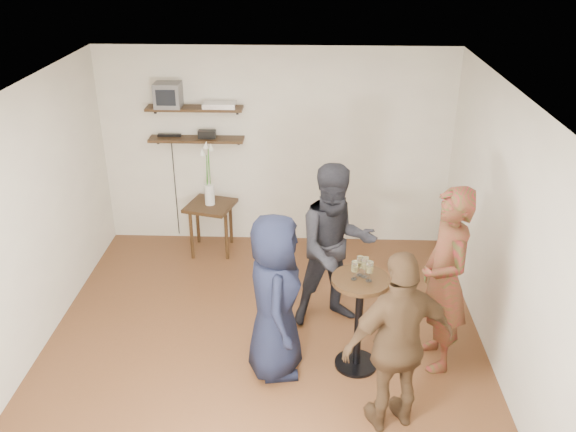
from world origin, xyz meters
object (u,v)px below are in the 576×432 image
object	(u,v)px
side_table	(211,212)
person_navy	(275,297)
person_dark	(336,247)
dvd_deck	(220,105)
person_brown	(399,343)
crt_monitor	(168,95)
drinks_table	(359,311)
person_plaid	(444,280)
radio	(207,134)

from	to	relation	value
side_table	person_navy	bearing A→B (deg)	-67.76
person_dark	dvd_deck	bearing A→B (deg)	113.37
side_table	person_brown	world-z (taller)	person_brown
crt_monitor	person_brown	distance (m)	4.29
side_table	person_brown	xyz separation A→B (m)	(2.01, -3.02, 0.27)
person_navy	person_brown	distance (m)	1.24
drinks_table	person_brown	world-z (taller)	person_brown
dvd_deck	crt_monitor	bearing A→B (deg)	180.00
side_table	person_plaid	bearing A→B (deg)	-40.67
radio	person_brown	bearing A→B (deg)	-58.07
crt_monitor	dvd_deck	xyz separation A→B (m)	(0.63, 0.00, -0.12)
person_plaid	person_navy	size ratio (longest dim) A/B	1.13
person_dark	person_navy	bearing A→B (deg)	-139.37
drinks_table	person_plaid	bearing A→B (deg)	7.42
dvd_deck	person_plaid	size ratio (longest dim) A/B	0.22
dvd_deck	person_plaid	bearing A→B (deg)	-45.57
radio	person_navy	xyz separation A→B (m)	(1.00, -2.62, -0.70)
side_table	person_plaid	world-z (taller)	person_plaid
person_plaid	person_brown	distance (m)	1.00
crt_monitor	person_brown	size ratio (longest dim) A/B	0.19
person_dark	person_plaid	bearing A→B (deg)	-48.76
person_brown	person_dark	bearing A→B (deg)	-92.23
person_navy	radio	bearing A→B (deg)	14.66
drinks_table	person_plaid	distance (m)	0.84
crt_monitor	side_table	xyz separation A→B (m)	(0.48, -0.26, -1.46)
dvd_deck	person_navy	distance (m)	2.95
person_brown	crt_monitor	bearing A→B (deg)	-72.14
dvd_deck	person_dark	world-z (taller)	dvd_deck
crt_monitor	person_navy	xyz separation A→B (m)	(1.45, -2.62, -1.20)
side_table	person_navy	world-z (taller)	person_navy
side_table	person_navy	distance (m)	2.57
crt_monitor	drinks_table	world-z (taller)	crt_monitor
dvd_deck	person_brown	world-z (taller)	dvd_deck
dvd_deck	side_table	xyz separation A→B (m)	(-0.14, -0.26, -1.34)
person_dark	crt_monitor	bearing A→B (deg)	123.90
dvd_deck	person_dark	xyz separation A→B (m)	(1.40, -1.78, -1.00)
dvd_deck	person_brown	size ratio (longest dim) A/B	0.24
person_dark	person_navy	xyz separation A→B (m)	(-0.58, -0.85, -0.08)
person_brown	person_plaid	bearing A→B (deg)	-140.98
person_dark	person_navy	world-z (taller)	person_dark
person_navy	person_brown	xyz separation A→B (m)	(1.05, -0.66, 0.01)
drinks_table	person_brown	size ratio (longest dim) A/B	0.59
crt_monitor	person_navy	world-z (taller)	crt_monitor
dvd_deck	side_table	distance (m)	1.37
dvd_deck	person_plaid	world-z (taller)	dvd_deck
crt_monitor	person_navy	bearing A→B (deg)	-61.07
radio	person_brown	world-z (taller)	person_brown
crt_monitor	person_plaid	xyz separation A→B (m)	(3.02, -2.44, -1.09)
drinks_table	person_dark	distance (m)	0.83
person_navy	person_brown	world-z (taller)	person_brown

